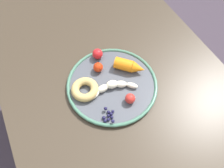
{
  "coord_description": "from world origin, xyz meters",
  "views": [
    {
      "loc": [
        0.42,
        -0.21,
        1.43
      ],
      "look_at": [
        0.04,
        -0.02,
        0.75
      ],
      "focal_mm": 35.8,
      "sensor_mm": 36.0,
      "label": 1
    }
  ],
  "objects_px": {
    "plate": "(112,84)",
    "blueberry_pile": "(109,116)",
    "donut": "(85,89)",
    "tomato_far": "(98,54)",
    "dining_table": "(113,86)",
    "tomato_near": "(98,67)",
    "carrot_orange": "(130,66)",
    "banana": "(113,87)",
    "tomato_mid": "(131,98)"
  },
  "relations": [
    {
      "from": "carrot_orange",
      "to": "tomato_near",
      "type": "distance_m",
      "value": 0.11
    },
    {
      "from": "donut",
      "to": "tomato_near",
      "type": "relative_size",
      "value": 2.63
    },
    {
      "from": "carrot_orange",
      "to": "donut",
      "type": "bearing_deg",
      "value": -85.71
    },
    {
      "from": "dining_table",
      "to": "tomato_far",
      "type": "height_order",
      "value": "tomato_far"
    },
    {
      "from": "carrot_orange",
      "to": "tomato_mid",
      "type": "relative_size",
      "value": 3.1
    },
    {
      "from": "dining_table",
      "to": "plate",
      "type": "bearing_deg",
      "value": -28.71
    },
    {
      "from": "banana",
      "to": "donut",
      "type": "relative_size",
      "value": 1.85
    },
    {
      "from": "donut",
      "to": "tomato_far",
      "type": "distance_m",
      "value": 0.16
    },
    {
      "from": "dining_table",
      "to": "plate",
      "type": "height_order",
      "value": "plate"
    },
    {
      "from": "tomato_near",
      "to": "blueberry_pile",
      "type": "bearing_deg",
      "value": -14.26
    },
    {
      "from": "plate",
      "to": "tomato_mid",
      "type": "height_order",
      "value": "tomato_mid"
    },
    {
      "from": "donut",
      "to": "tomato_far",
      "type": "height_order",
      "value": "tomato_far"
    },
    {
      "from": "blueberry_pile",
      "to": "carrot_orange",
      "type": "bearing_deg",
      "value": 131.93
    },
    {
      "from": "blueberry_pile",
      "to": "plate",
      "type": "bearing_deg",
      "value": 148.74
    },
    {
      "from": "blueberry_pile",
      "to": "tomato_near",
      "type": "xyz_separation_m",
      "value": [
        -0.18,
        0.05,
        0.01
      ]
    },
    {
      "from": "donut",
      "to": "tomato_far",
      "type": "xyz_separation_m",
      "value": [
        -0.12,
        0.1,
        0.01
      ]
    },
    {
      "from": "dining_table",
      "to": "donut",
      "type": "bearing_deg",
      "value": -75.95
    },
    {
      "from": "dining_table",
      "to": "tomato_far",
      "type": "distance_m",
      "value": 0.15
    },
    {
      "from": "carrot_orange",
      "to": "banana",
      "type": "bearing_deg",
      "value": -63.72
    },
    {
      "from": "tomato_mid",
      "to": "donut",
      "type": "bearing_deg",
      "value": -128.9
    },
    {
      "from": "dining_table",
      "to": "banana",
      "type": "distance_m",
      "value": 0.13
    },
    {
      "from": "blueberry_pile",
      "to": "tomato_far",
      "type": "bearing_deg",
      "value": 163.75
    },
    {
      "from": "blueberry_pile",
      "to": "tomato_far",
      "type": "relative_size",
      "value": 1.54
    },
    {
      "from": "banana",
      "to": "carrot_orange",
      "type": "relative_size",
      "value": 1.62
    },
    {
      "from": "tomato_mid",
      "to": "tomato_far",
      "type": "xyz_separation_m",
      "value": [
        -0.22,
        -0.02,
        0.0
      ]
    },
    {
      "from": "blueberry_pile",
      "to": "tomato_far",
      "type": "xyz_separation_m",
      "value": [
        -0.24,
        0.07,
        0.01
      ]
    },
    {
      "from": "tomato_far",
      "to": "tomato_mid",
      "type": "bearing_deg",
      "value": 6.25
    },
    {
      "from": "blueberry_pile",
      "to": "dining_table",
      "type": "bearing_deg",
      "value": 149.47
    },
    {
      "from": "plate",
      "to": "blueberry_pile",
      "type": "height_order",
      "value": "blueberry_pile"
    },
    {
      "from": "plate",
      "to": "donut",
      "type": "relative_size",
      "value": 3.41
    },
    {
      "from": "plate",
      "to": "tomato_mid",
      "type": "distance_m",
      "value": 0.09
    },
    {
      "from": "dining_table",
      "to": "tomato_far",
      "type": "bearing_deg",
      "value": -167.55
    },
    {
      "from": "plate",
      "to": "tomato_far",
      "type": "xyz_separation_m",
      "value": [
        -0.13,
        0.0,
        0.02
      ]
    },
    {
      "from": "banana",
      "to": "donut",
      "type": "xyz_separation_m",
      "value": [
        -0.03,
        -0.09,
        0.0
      ]
    },
    {
      "from": "tomato_near",
      "to": "tomato_mid",
      "type": "height_order",
      "value": "tomato_near"
    },
    {
      "from": "blueberry_pile",
      "to": "tomato_near",
      "type": "relative_size",
      "value": 1.7
    },
    {
      "from": "dining_table",
      "to": "tomato_far",
      "type": "relative_size",
      "value": 32.32
    },
    {
      "from": "carrot_orange",
      "to": "blueberry_pile",
      "type": "distance_m",
      "value": 0.2
    },
    {
      "from": "plate",
      "to": "tomato_mid",
      "type": "xyz_separation_m",
      "value": [
        0.09,
        0.03,
        0.02
      ]
    },
    {
      "from": "tomato_mid",
      "to": "tomato_far",
      "type": "relative_size",
      "value": 0.88
    },
    {
      "from": "tomato_near",
      "to": "plate",
      "type": "bearing_deg",
      "value": 13.71
    },
    {
      "from": "dining_table",
      "to": "tomato_near",
      "type": "bearing_deg",
      "value": -126.69
    },
    {
      "from": "blueberry_pile",
      "to": "tomato_mid",
      "type": "relative_size",
      "value": 1.75
    },
    {
      "from": "blueberry_pile",
      "to": "tomato_near",
      "type": "distance_m",
      "value": 0.19
    },
    {
      "from": "carrot_orange",
      "to": "plate",
      "type": "bearing_deg",
      "value": -72.04
    },
    {
      "from": "blueberry_pile",
      "to": "tomato_far",
      "type": "distance_m",
      "value": 0.25
    },
    {
      "from": "tomato_mid",
      "to": "banana",
      "type": "bearing_deg",
      "value": -153.46
    },
    {
      "from": "tomato_near",
      "to": "tomato_mid",
      "type": "bearing_deg",
      "value": 16.16
    },
    {
      "from": "tomato_mid",
      "to": "tomato_far",
      "type": "distance_m",
      "value": 0.22
    },
    {
      "from": "banana",
      "to": "blueberry_pile",
      "type": "distance_m",
      "value": 0.11
    }
  ]
}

